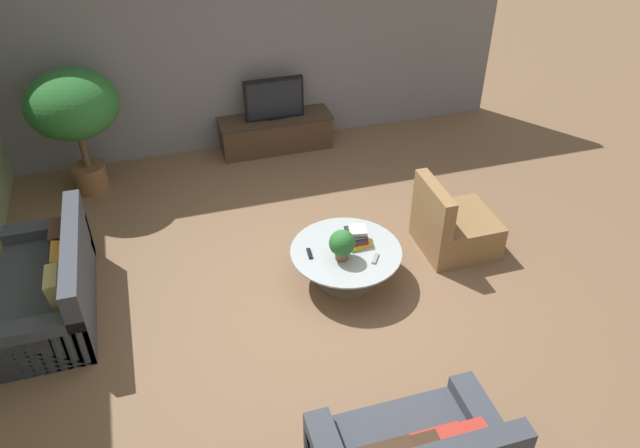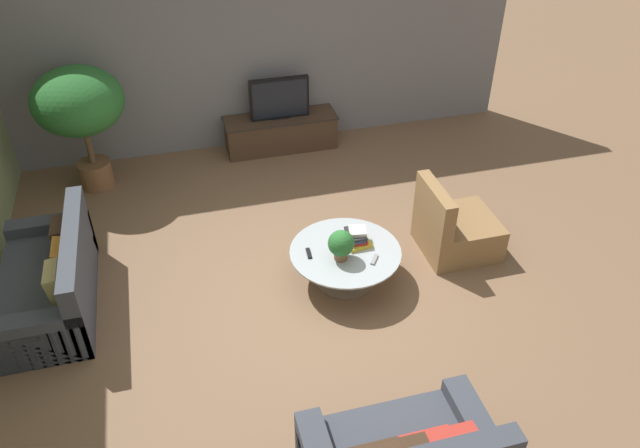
{
  "view_description": "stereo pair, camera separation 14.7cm",
  "coord_description": "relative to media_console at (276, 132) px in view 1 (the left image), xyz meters",
  "views": [
    {
      "loc": [
        -1.31,
        -4.72,
        4.42
      ],
      "look_at": [
        0.19,
        0.29,
        0.55
      ],
      "focal_mm": 35.0,
      "sensor_mm": 36.0,
      "label": 1
    },
    {
      "loc": [
        -1.17,
        -4.76,
        4.42
      ],
      "look_at": [
        0.19,
        0.29,
        0.55
      ],
      "focal_mm": 35.0,
      "sensor_mm": 36.0,
      "label": 2
    }
  ],
  "objects": [
    {
      "name": "remote_silver",
      "position": [
        0.29,
        -3.17,
        0.15
      ],
      "size": [
        0.12,
        0.15,
        0.02
      ],
      "primitive_type": "cube",
      "rotation": [
        0.0,
        0.0,
        -0.6
      ],
      "color": "gray",
      "rests_on": "coffee_table"
    },
    {
      "name": "back_wall_stone",
      "position": [
        -0.33,
        0.32,
        1.25
      ],
      "size": [
        7.4,
        0.12,
        3.0
      ],
      "primitive_type": "cube",
      "color": "slate",
      "rests_on": "ground"
    },
    {
      "name": "remote_black",
      "position": [
        -0.32,
        -2.91,
        0.15
      ],
      "size": [
        0.05,
        0.16,
        0.02
      ],
      "primitive_type": "cube",
      "rotation": [
        0.0,
        0.0,
        -0.08
      ],
      "color": "black",
      "rests_on": "coffee_table"
    },
    {
      "name": "book_stack",
      "position": [
        0.2,
        -2.85,
        0.21
      ],
      "size": [
        0.29,
        0.32,
        0.16
      ],
      "color": "gold",
      "rests_on": "coffee_table"
    },
    {
      "name": "ground_plane",
      "position": [
        -0.33,
        -2.94,
        -0.25
      ],
      "size": [
        24.0,
        24.0,
        0.0
      ],
      "primitive_type": "plane",
      "color": "brown"
    },
    {
      "name": "potted_plant_tabletop",
      "position": [
        -0.03,
        -3.06,
        0.33
      ],
      "size": [
        0.27,
        0.27,
        0.33
      ],
      "color": "brown",
      "rests_on": "coffee_table"
    },
    {
      "name": "television",
      "position": [
        0.0,
        -0.0,
        0.51
      ],
      "size": [
        0.82,
        0.13,
        0.57
      ],
      "color": "black",
      "rests_on": "media_console"
    },
    {
      "name": "potted_palm_tall",
      "position": [
        -2.51,
        -0.36,
        0.88
      ],
      "size": [
        1.09,
        1.09,
        1.6
      ],
      "color": "brown",
      "rests_on": "ground"
    },
    {
      "name": "coffee_table",
      "position": [
        0.05,
        -2.95,
        0.03
      ],
      "size": [
        1.15,
        1.15,
        0.39
      ],
      "color": "#756656",
      "rests_on": "ground"
    },
    {
      "name": "armchair_wicker",
      "position": [
        1.37,
        -2.77,
        0.02
      ],
      "size": [
        0.8,
        0.76,
        0.86
      ],
      "rotation": [
        0.0,
        0.0,
        1.57
      ],
      "color": "olive",
      "rests_on": "ground"
    },
    {
      "name": "couch_by_wall",
      "position": [
        -2.86,
        -2.56,
        0.04
      ],
      "size": [
        0.84,
        1.7,
        0.84
      ],
      "rotation": [
        0.0,
        0.0,
        -1.57
      ],
      "color": "#3D424C",
      "rests_on": "ground"
    },
    {
      "name": "media_console",
      "position": [
        0.0,
        0.0,
        0.0
      ],
      "size": [
        1.56,
        0.5,
        0.47
      ],
      "color": "#473323",
      "rests_on": "ground"
    }
  ]
}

